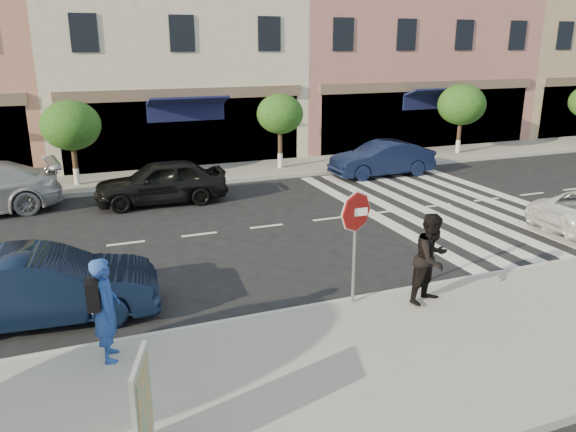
% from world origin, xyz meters
% --- Properties ---
extents(ground, '(120.00, 120.00, 0.00)m').
position_xyz_m(ground, '(0.00, 0.00, 0.00)').
color(ground, black).
rests_on(ground, ground).
extents(sidewalk_near, '(60.00, 4.50, 0.15)m').
position_xyz_m(sidewalk_near, '(0.00, -3.75, 0.07)').
color(sidewalk_near, gray).
rests_on(sidewalk_near, ground).
extents(sidewalk_far, '(60.00, 3.00, 0.15)m').
position_xyz_m(sidewalk_far, '(0.00, 11.00, 0.07)').
color(sidewalk_far, gray).
rests_on(sidewalk_far, ground).
extents(building_centre, '(11.00, 9.00, 11.00)m').
position_xyz_m(building_centre, '(-0.50, 17.00, 5.50)').
color(building_centre, beige).
rests_on(building_centre, ground).
extents(building_east_mid, '(13.00, 9.00, 13.00)m').
position_xyz_m(building_east_mid, '(11.50, 17.00, 6.50)').
color(building_east_mid, '#B9726E').
rests_on(building_east_mid, ground).
extents(building_east_far, '(12.00, 9.00, 12.00)m').
position_xyz_m(building_east_far, '(24.00, 17.00, 6.00)').
color(building_east_far, tan).
rests_on(building_east_far, ground).
extents(street_tree_wb, '(2.10, 2.10, 3.06)m').
position_xyz_m(street_tree_wb, '(-5.00, 10.80, 2.31)').
color(street_tree_wb, '#473323').
rests_on(street_tree_wb, sidewalk_far).
extents(street_tree_c, '(1.90, 1.90, 3.04)m').
position_xyz_m(street_tree_c, '(3.00, 10.80, 2.36)').
color(street_tree_c, '#473323').
rests_on(street_tree_c, sidewalk_far).
extents(street_tree_ea, '(2.20, 2.20, 3.19)m').
position_xyz_m(street_tree_ea, '(12.00, 10.80, 2.39)').
color(street_tree_ea, '#473323').
rests_on(street_tree_ea, sidewalk_far).
extents(stop_sign, '(0.82, 0.12, 2.31)m').
position_xyz_m(stop_sign, '(-0.16, -1.67, 1.84)').
color(stop_sign, gray).
rests_on(stop_sign, sidewalk_near).
extents(photographer, '(0.48, 0.68, 1.76)m').
position_xyz_m(photographer, '(-4.86, -2.04, 1.03)').
color(photographer, navy).
rests_on(photographer, sidewalk_near).
extents(walker, '(1.08, 0.96, 1.84)m').
position_xyz_m(walker, '(1.30, -2.17, 1.07)').
color(walker, black).
rests_on(walker, sidewalk_near).
extents(poster_board, '(0.40, 0.89, 1.40)m').
position_xyz_m(poster_board, '(-4.64, -4.65, 0.83)').
color(poster_board, beige).
rests_on(poster_board, sidewalk_near).
extents(car_near_mid, '(4.47, 1.93, 1.43)m').
position_xyz_m(car_near_mid, '(-5.92, 0.08, 0.72)').
color(car_near_mid, black).
rests_on(car_near_mid, ground).
extents(car_far_mid, '(4.33, 1.82, 1.46)m').
position_xyz_m(car_far_mid, '(-2.43, 7.66, 0.73)').
color(car_far_mid, black).
rests_on(car_far_mid, ground).
extents(car_far_right, '(4.20, 1.50, 1.38)m').
position_xyz_m(car_far_right, '(6.50, 8.51, 0.69)').
color(car_far_right, black).
rests_on(car_far_right, ground).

